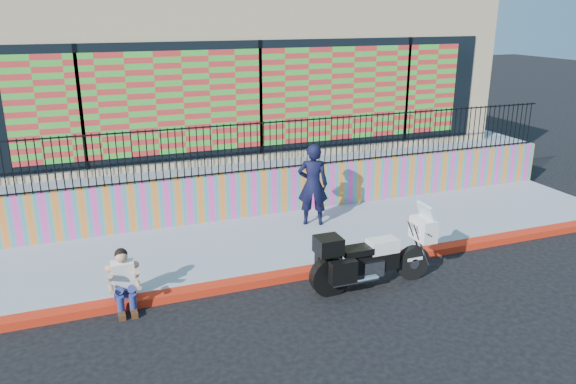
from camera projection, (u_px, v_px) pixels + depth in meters
name	position (u px, v px, depth m)	size (l,w,h in m)	color
ground	(328.00, 272.00, 11.08)	(90.00, 90.00, 0.00)	black
red_curb	(328.00, 269.00, 11.05)	(16.00, 0.30, 0.15)	#B3250C
sidewalk	(297.00, 238.00, 12.52)	(16.00, 3.00, 0.15)	#9098AD
mural_wall	(273.00, 191.00, 13.75)	(16.00, 0.20, 1.10)	#F941AC
metal_fence	(273.00, 145.00, 13.39)	(15.80, 0.04, 1.20)	black
elevated_platform	(221.00, 149.00, 18.31)	(16.00, 10.00, 1.25)	#9098AD
storefront_building	(220.00, 67.00, 17.30)	(14.00, 8.06, 4.00)	tan
police_motorcycle	(371.00, 256.00, 10.31)	(2.41, 0.80, 1.50)	black
police_officer	(313.00, 185.00, 12.89)	(0.70, 0.46, 1.92)	black
seated_man	(125.00, 286.00, 9.55)	(0.54, 0.71, 1.06)	navy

